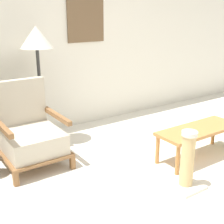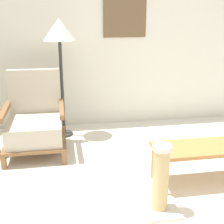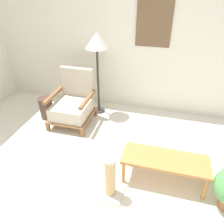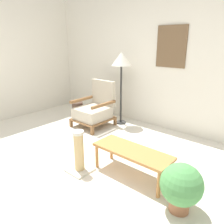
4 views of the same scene
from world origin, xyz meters
name	(u,v)px [view 1 (image 1 of 4)]	position (x,y,z in m)	size (l,w,h in m)	color
ground_plane	(205,202)	(0.00, 0.00, 0.00)	(14.00, 14.00, 0.00)	silver
wall_back	(73,30)	(0.00, 2.40, 1.35)	(8.00, 0.09, 2.70)	silver
armchair	(30,134)	(-0.99, 1.58, 0.34)	(0.66, 0.70, 0.89)	brown
floor_lamp	(37,43)	(-0.67, 2.02, 1.25)	(0.38, 0.38, 1.44)	#2D2D2D
coffee_table	(199,132)	(0.61, 0.63, 0.32)	(1.02, 0.38, 0.36)	#B2753D
scratching_post	(187,165)	(0.04, 0.26, 0.24)	(0.30, 0.30, 0.57)	beige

